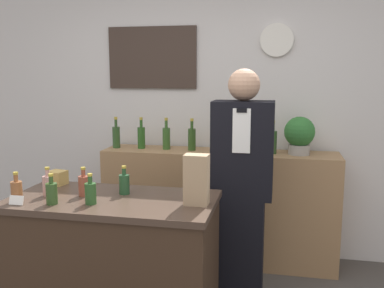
{
  "coord_description": "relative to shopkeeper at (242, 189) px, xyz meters",
  "views": [
    {
      "loc": [
        0.72,
        -1.94,
        1.69
      ],
      "look_at": [
        0.09,
        1.1,
        1.17
      ],
      "focal_mm": 40.0,
      "sensor_mm": 36.0,
      "label": 1
    }
  ],
  "objects": [
    {
      "name": "shelf_bottle_1",
      "position": [
        -0.98,
        0.67,
        0.26
      ],
      "size": [
        0.07,
        0.07,
        0.29
      ],
      "color": "#27531D",
      "rests_on": "back_shelf"
    },
    {
      "name": "counter_bottle_2",
      "position": [
        -1.05,
        -0.8,
        0.13
      ],
      "size": [
        0.07,
        0.07,
        0.18
      ],
      "color": "#304E22",
      "rests_on": "display_counter"
    },
    {
      "name": "shelf_bottle_6",
      "position": [
        0.2,
        0.65,
        0.26
      ],
      "size": [
        0.07,
        0.07,
        0.29
      ],
      "color": "#2B4A22",
      "rests_on": "back_shelf"
    },
    {
      "name": "counter_bottle_4",
      "position": [
        -0.83,
        -0.76,
        0.13
      ],
      "size": [
        0.07,
        0.07,
        0.18
      ],
      "color": "#2A5325",
      "rests_on": "display_counter"
    },
    {
      "name": "paper_bag",
      "position": [
        -0.21,
        -0.64,
        0.21
      ],
      "size": [
        0.14,
        0.1,
        0.3
      ],
      "color": "tan",
      "rests_on": "display_counter"
    },
    {
      "name": "shelf_bottle_3",
      "position": [
        -0.51,
        0.66,
        0.26
      ],
      "size": [
        0.07,
        0.07,
        0.29
      ],
      "color": "#2C4A1D",
      "rests_on": "back_shelf"
    },
    {
      "name": "counter_bottle_5",
      "position": [
        -0.71,
        -0.51,
        0.13
      ],
      "size": [
        0.07,
        0.07,
        0.18
      ],
      "color": "#244A29",
      "rests_on": "display_counter"
    },
    {
      "name": "shopkeeper",
      "position": [
        0.0,
        0.0,
        0.0
      ],
      "size": [
        0.44,
        0.27,
        1.72
      ],
      "color": "black",
      "rests_on": "ground_plane"
    },
    {
      "name": "potted_plant",
      "position": [
        0.42,
        0.65,
        0.32
      ],
      "size": [
        0.26,
        0.26,
        0.32
      ],
      "color": "#9E998E",
      "rests_on": "back_shelf"
    },
    {
      "name": "counter_bottle_3",
      "position": [
        -0.95,
        -0.6,
        0.13
      ],
      "size": [
        0.07,
        0.07,
        0.18
      ],
      "color": "brown",
      "rests_on": "display_counter"
    },
    {
      "name": "shelf_bottle_0",
      "position": [
        -1.22,
        0.65,
        0.26
      ],
      "size": [
        0.07,
        0.07,
        0.29
      ],
      "color": "#2C4B23",
      "rests_on": "back_shelf"
    },
    {
      "name": "shelf_bottle_4",
      "position": [
        -0.27,
        0.64,
        0.26
      ],
      "size": [
        0.07,
        0.07,
        0.29
      ],
      "color": "#32571F",
      "rests_on": "back_shelf"
    },
    {
      "name": "display_counter",
      "position": [
        -0.75,
        -0.62,
        -0.4
      ],
      "size": [
        1.29,
        0.65,
        0.92
      ],
      "color": "#382619",
      "rests_on": "ground_plane"
    },
    {
      "name": "back_shelf",
      "position": [
        -0.26,
        0.65,
        -0.36
      ],
      "size": [
        2.07,
        0.41,
        1.01
      ],
      "color": "#9E754C",
      "rests_on": "ground_plane"
    },
    {
      "name": "counter_bottle_0",
      "position": [
        -1.28,
        -0.81,
        0.13
      ],
      "size": [
        0.07,
        0.07,
        0.18
      ],
      "color": "brown",
      "rests_on": "display_counter"
    },
    {
      "name": "shelf_bottle_2",
      "position": [
        -0.75,
        0.67,
        0.26
      ],
      "size": [
        0.07,
        0.07,
        0.29
      ],
      "color": "#335824",
      "rests_on": "back_shelf"
    },
    {
      "name": "back_wall",
      "position": [
        -0.47,
        0.92,
        0.5
      ],
      "size": [
        5.2,
        0.09,
        2.7
      ],
      "color": "silver",
      "rests_on": "ground_plane"
    },
    {
      "name": "counter_bottle_1",
      "position": [
        -1.17,
        -0.65,
        0.13
      ],
      "size": [
        0.07,
        0.07,
        0.18
      ],
      "color": "tan",
      "rests_on": "display_counter"
    },
    {
      "name": "shelf_bottle_5",
      "position": [
        -0.04,
        0.66,
        0.26
      ],
      "size": [
        0.07,
        0.07,
        0.29
      ],
      "color": "#2F5023",
      "rests_on": "back_shelf"
    },
    {
      "name": "price_card_left",
      "position": [
        -1.25,
        -0.86,
        0.09
      ],
      "size": [
        0.09,
        0.02,
        0.06
      ],
      "color": "white",
      "rests_on": "display_counter"
    },
    {
      "name": "gift_box",
      "position": [
        -1.25,
        -0.39,
        0.11
      ],
      "size": [
        0.13,
        0.12,
        0.1
      ],
      "color": "tan",
      "rests_on": "display_counter"
    }
  ]
}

